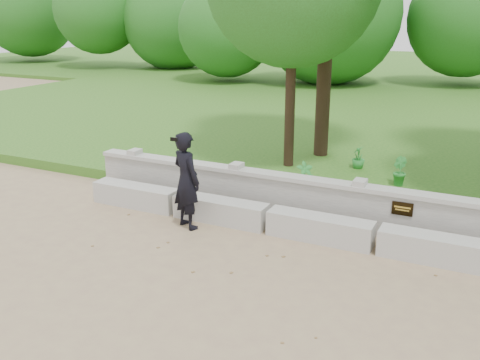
# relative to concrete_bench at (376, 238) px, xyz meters

# --- Properties ---
(ground) EXTENTS (80.00, 80.00, 0.00)m
(ground) POSITION_rel_concrete_bench_xyz_m (-0.00, -1.90, -0.22)
(ground) COLOR #9E8960
(ground) RESTS_ON ground
(lawn) EXTENTS (40.00, 22.00, 0.25)m
(lawn) POSITION_rel_concrete_bench_xyz_m (-0.00, 12.10, -0.10)
(lawn) COLOR #245817
(lawn) RESTS_ON ground
(concrete_bench) EXTENTS (11.90, 0.45, 0.45)m
(concrete_bench) POSITION_rel_concrete_bench_xyz_m (0.00, 0.00, 0.00)
(concrete_bench) COLOR beige
(concrete_bench) RESTS_ON ground
(parapet_wall) EXTENTS (12.50, 0.35, 0.90)m
(parapet_wall) POSITION_rel_concrete_bench_xyz_m (0.00, 0.70, 0.24)
(parapet_wall) COLOR #BAB7B0
(parapet_wall) RESTS_ON ground
(man_main) EXTENTS (0.79, 0.75, 1.84)m
(man_main) POSITION_rel_concrete_bench_xyz_m (-3.44, -0.50, 0.70)
(man_main) COLOR black
(man_main) RESTS_ON ground
(shrub_a) EXTENTS (0.43, 0.43, 0.69)m
(shrub_a) POSITION_rel_concrete_bench_xyz_m (-1.86, 1.62, 0.37)
(shrub_a) COLOR #2E8834
(shrub_a) RESTS_ON lawn
(shrub_b) EXTENTS (0.42, 0.44, 0.63)m
(shrub_b) POSITION_rel_concrete_bench_xyz_m (-0.20, 3.07, 0.34)
(shrub_b) COLOR #2E8834
(shrub_b) RESTS_ON lawn
(shrub_d) EXTENTS (0.34, 0.36, 0.55)m
(shrub_d) POSITION_rel_concrete_bench_xyz_m (-1.32, 3.97, 0.30)
(shrub_d) COLOR #2E8834
(shrub_d) RESTS_ON lawn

